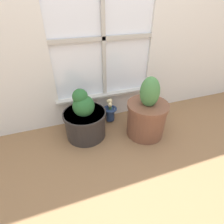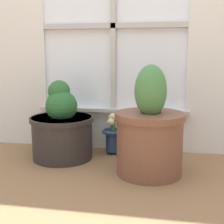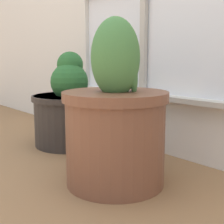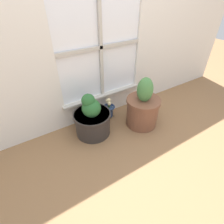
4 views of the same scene
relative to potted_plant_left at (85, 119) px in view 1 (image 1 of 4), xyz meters
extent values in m
plane|color=olive|center=(0.30, -0.34, -0.20)|extent=(10.00, 10.00, 0.00)
cube|color=silver|center=(0.30, 0.29, -0.05)|extent=(1.03, 0.05, 0.30)
cube|color=white|center=(0.30, 0.30, 0.69)|extent=(1.03, 0.02, 1.17)
cube|color=#BCB7AD|center=(0.30, 0.28, 0.69)|extent=(0.04, 0.02, 1.17)
cube|color=#BCB7AD|center=(0.30, 0.28, 0.69)|extent=(1.03, 0.02, 0.04)
cube|color=#BCB7AD|center=(0.30, 0.25, 0.09)|extent=(1.09, 0.06, 0.02)
cylinder|color=#2D2826|center=(0.00, 0.00, -0.06)|extent=(0.40, 0.40, 0.28)
cylinder|color=#2D2826|center=(0.00, 0.00, 0.07)|extent=(0.42, 0.42, 0.03)
cylinder|color=#38281E|center=(0.00, 0.00, 0.08)|extent=(0.37, 0.37, 0.01)
sphere|color=#28602D|center=(0.00, 0.00, 0.16)|extent=(0.21, 0.21, 0.21)
sphere|color=#28602D|center=(-0.02, 0.02, 0.25)|extent=(0.15, 0.15, 0.15)
ellipsoid|color=#28602D|center=(-0.05, 0.04, 0.14)|extent=(0.07, 0.09, 0.13)
cylinder|color=brown|center=(0.59, -0.18, -0.02)|extent=(0.38, 0.38, 0.36)
cylinder|color=brown|center=(0.59, -0.18, 0.14)|extent=(0.40, 0.40, 0.04)
cylinder|color=#38281E|center=(0.59, -0.18, 0.16)|extent=(0.35, 0.35, 0.01)
ellipsoid|color=#477F42|center=(0.59, -0.18, 0.29)|extent=(0.18, 0.18, 0.30)
ellipsoid|color=#477F42|center=(0.65, -0.14, 0.23)|extent=(0.09, 0.11, 0.18)
sphere|color=navy|center=(0.32, 0.19, -0.19)|extent=(0.02, 0.02, 0.02)
sphere|color=navy|center=(0.29, 0.14, -0.19)|extent=(0.02, 0.02, 0.02)
sphere|color=navy|center=(0.35, 0.14, -0.19)|extent=(0.02, 0.02, 0.02)
cylinder|color=navy|center=(0.32, 0.15, -0.11)|extent=(0.10, 0.10, 0.14)
torus|color=navy|center=(0.32, 0.15, -0.04)|extent=(0.16, 0.16, 0.02)
cylinder|color=#386633|center=(0.32, 0.15, 0.00)|extent=(0.03, 0.03, 0.08)
sphere|color=beige|center=(0.32, 0.15, 0.06)|extent=(0.05, 0.05, 0.05)
sphere|color=beige|center=(0.31, 0.17, 0.05)|extent=(0.05, 0.05, 0.05)
sphere|color=beige|center=(0.31, 0.13, 0.03)|extent=(0.05, 0.05, 0.05)
camera|label=1|loc=(-0.20, -1.42, 1.03)|focal=28.00mm
camera|label=2|loc=(0.70, -1.93, 0.49)|focal=50.00mm
camera|label=3|loc=(1.48, -0.94, 0.28)|focal=50.00mm
camera|label=4|loc=(-0.63, -1.43, 1.26)|focal=28.00mm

